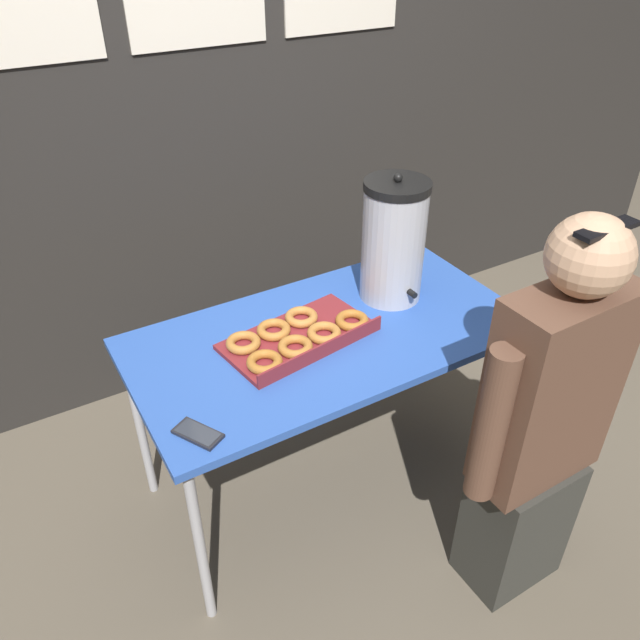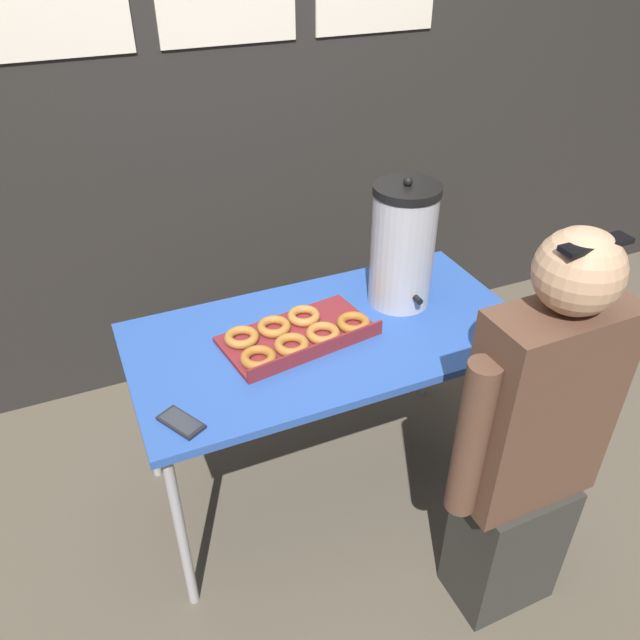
{
  "view_description": "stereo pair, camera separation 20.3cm",
  "coord_description": "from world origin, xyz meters",
  "px_view_note": "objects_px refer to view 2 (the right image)",
  "views": [
    {
      "loc": [
        -0.88,
        -1.44,
        1.92
      ],
      "look_at": [
        -0.03,
        0.0,
        0.77
      ],
      "focal_mm": 35.0,
      "sensor_mm": 36.0,
      "label": 1
    },
    {
      "loc": [
        -0.7,
        -1.53,
        1.92
      ],
      "look_at": [
        -0.03,
        0.0,
        0.77
      ],
      "focal_mm": 35.0,
      "sensor_mm": 36.0,
      "label": 2
    }
  ],
  "objects_px": {
    "coffee_urn": "(403,246)",
    "cell_phone": "(181,422)",
    "person_seated": "(530,451)",
    "donut_box": "(296,335)"
  },
  "relations": [
    {
      "from": "donut_box",
      "to": "person_seated",
      "type": "height_order",
      "value": "person_seated"
    },
    {
      "from": "cell_phone",
      "to": "donut_box",
      "type": "bearing_deg",
      "value": -0.27
    },
    {
      "from": "coffee_urn",
      "to": "cell_phone",
      "type": "distance_m",
      "value": 0.94
    },
    {
      "from": "cell_phone",
      "to": "person_seated",
      "type": "relative_size",
      "value": 0.11
    },
    {
      "from": "cell_phone",
      "to": "person_seated",
      "type": "height_order",
      "value": "person_seated"
    },
    {
      "from": "coffee_urn",
      "to": "person_seated",
      "type": "height_order",
      "value": "person_seated"
    },
    {
      "from": "coffee_urn",
      "to": "cell_phone",
      "type": "relative_size",
      "value": 3.08
    },
    {
      "from": "donut_box",
      "to": "person_seated",
      "type": "relative_size",
      "value": 0.4
    },
    {
      "from": "person_seated",
      "to": "donut_box",
      "type": "bearing_deg",
      "value": -56.84
    },
    {
      "from": "person_seated",
      "to": "cell_phone",
      "type": "bearing_deg",
      "value": -26.22
    }
  ]
}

